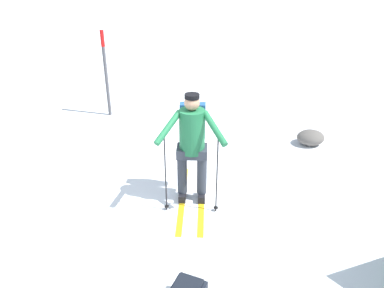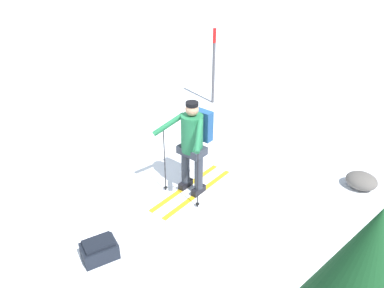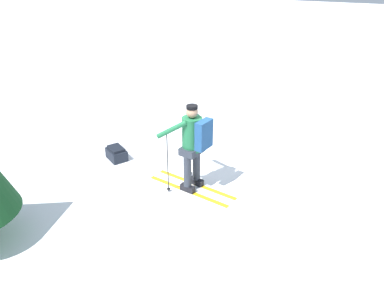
% 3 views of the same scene
% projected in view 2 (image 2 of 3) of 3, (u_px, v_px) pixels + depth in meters
% --- Properties ---
extents(ground_plane, '(80.00, 80.00, 0.00)m').
position_uv_depth(ground_plane, '(158.00, 191.00, 6.80)').
color(ground_plane, white).
extents(skier, '(1.01, 1.87, 1.74)m').
position_uv_depth(skier, '(193.00, 141.00, 6.33)').
color(skier, gold).
rests_on(skier, ground_plane).
extents(dropped_backpack, '(0.54, 0.60, 0.30)m').
position_uv_depth(dropped_backpack, '(99.00, 250.00, 5.34)').
color(dropped_backpack, black).
rests_on(dropped_backpack, ground_plane).
extents(trail_marker, '(0.09, 0.09, 2.00)m').
position_uv_depth(trail_marker, '(214.00, 61.00, 9.75)').
color(trail_marker, '#4C4C51').
rests_on(trail_marker, ground_plane).
extents(rock_boulder, '(0.55, 0.47, 0.30)m').
position_uv_depth(rock_boulder, '(361.00, 181.00, 6.81)').
color(rock_boulder, '#5B5651').
rests_on(rock_boulder, ground_plane).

